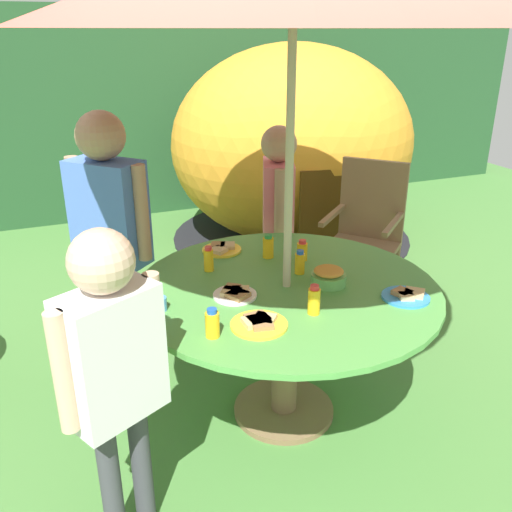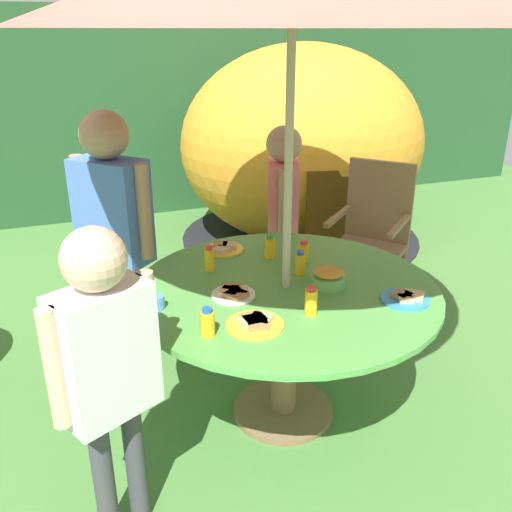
% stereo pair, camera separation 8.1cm
% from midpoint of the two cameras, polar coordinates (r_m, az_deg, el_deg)
% --- Properties ---
extents(ground_plane, '(10.00, 10.00, 0.02)m').
position_cam_midpoint_polar(ground_plane, '(2.90, 2.04, -15.97)').
color(ground_plane, '#477A38').
extents(hedge_backdrop, '(9.00, 0.70, 1.99)m').
position_cam_midpoint_polar(hedge_backdrop, '(5.95, -13.13, 14.42)').
color(hedge_backdrop, '#234C28').
rests_on(hedge_backdrop, ground_plane).
extents(garden_table, '(1.39, 1.39, 0.71)m').
position_cam_midpoint_polar(garden_table, '(2.58, 2.22, -5.95)').
color(garden_table, brown).
rests_on(garden_table, ground_plane).
extents(wooden_chair, '(0.65, 0.65, 0.99)m').
position_cam_midpoint_polar(wooden_chair, '(3.75, 10.71, 2.66)').
color(wooden_chair, brown).
rests_on(wooden_chair, ground_plane).
extents(dome_tent, '(2.31, 2.31, 1.69)m').
position_cam_midpoint_polar(dome_tent, '(4.90, 3.36, 11.37)').
color(dome_tent, orange).
rests_on(dome_tent, ground_plane).
extents(child_in_pink_shirt, '(0.29, 0.40, 1.27)m').
position_cam_midpoint_polar(child_in_pink_shirt, '(3.39, 1.62, 5.75)').
color(child_in_pink_shirt, brown).
rests_on(child_in_pink_shirt, ground_plane).
extents(child_in_blue_shirt, '(0.40, 0.41, 1.43)m').
position_cam_midpoint_polar(child_in_blue_shirt, '(2.93, -15.79, 4.27)').
color(child_in_blue_shirt, brown).
rests_on(child_in_blue_shirt, ground_plane).
extents(child_in_white_shirt, '(0.38, 0.30, 1.24)m').
position_cam_midpoint_polar(child_in_white_shirt, '(1.92, -15.87, -9.95)').
color(child_in_white_shirt, '#3F3F47').
rests_on(child_in_white_shirt, ground_plane).
extents(snack_bowl, '(0.16, 0.16, 0.09)m').
position_cam_midpoint_polar(snack_bowl, '(2.52, 6.63, -2.11)').
color(snack_bowl, '#66B259').
rests_on(snack_bowl, garden_table).
extents(plate_back_edge, '(0.23, 0.23, 0.03)m').
position_cam_midpoint_polar(plate_back_edge, '(2.18, -0.74, -6.96)').
color(plate_back_edge, yellow).
rests_on(plate_back_edge, garden_table).
extents(plate_near_left, '(0.19, 0.19, 0.03)m').
position_cam_midpoint_polar(plate_near_left, '(2.41, -3.13, -3.91)').
color(plate_near_left, white).
rests_on(plate_near_left, garden_table).
extents(plate_far_right, '(0.21, 0.21, 0.03)m').
position_cam_midpoint_polar(plate_far_right, '(2.47, 14.47, -4.02)').
color(plate_far_right, '#338CD8').
rests_on(plate_far_right, garden_table).
extents(plate_far_left, '(0.21, 0.21, 0.03)m').
position_cam_midpoint_polar(plate_far_left, '(2.90, -4.38, 0.75)').
color(plate_far_left, yellow).
rests_on(plate_far_left, garden_table).
extents(juice_bottle_near_right, '(0.06, 0.06, 0.12)m').
position_cam_midpoint_polar(juice_bottle_near_right, '(2.10, -5.66, -7.02)').
color(juice_bottle_near_right, yellow).
rests_on(juice_bottle_near_right, garden_table).
extents(juice_bottle_center_front, '(0.05, 0.05, 0.13)m').
position_cam_midpoint_polar(juice_bottle_center_front, '(2.26, 5.02, -4.62)').
color(juice_bottle_center_front, yellow).
rests_on(juice_bottle_center_front, garden_table).
extents(juice_bottle_center_back, '(0.05, 0.05, 0.12)m').
position_cam_midpoint_polar(juice_bottle_center_back, '(2.65, -5.81, -0.36)').
color(juice_bottle_center_back, yellow).
rests_on(juice_bottle_center_back, garden_table).
extents(juice_bottle_mid_left, '(0.05, 0.05, 0.12)m').
position_cam_midpoint_polar(juice_bottle_mid_left, '(2.62, 3.69, -0.70)').
color(juice_bottle_mid_left, yellow).
rests_on(juice_bottle_mid_left, garden_table).
extents(juice_bottle_mid_right, '(0.05, 0.05, 0.11)m').
position_cam_midpoint_polar(juice_bottle_mid_right, '(2.77, 3.98, 0.54)').
color(juice_bottle_mid_right, yellow).
rests_on(juice_bottle_mid_right, garden_table).
extents(juice_bottle_front_edge, '(0.06, 0.06, 0.12)m').
position_cam_midpoint_polar(juice_bottle_front_edge, '(2.79, 0.45, 0.96)').
color(juice_bottle_front_edge, yellow).
rests_on(juice_bottle_front_edge, garden_table).
extents(cup_near, '(0.06, 0.06, 0.06)m').
position_cam_midpoint_polar(cup_near, '(2.33, -10.96, -4.89)').
color(cup_near, '#4C99D8').
rests_on(cup_near, garden_table).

